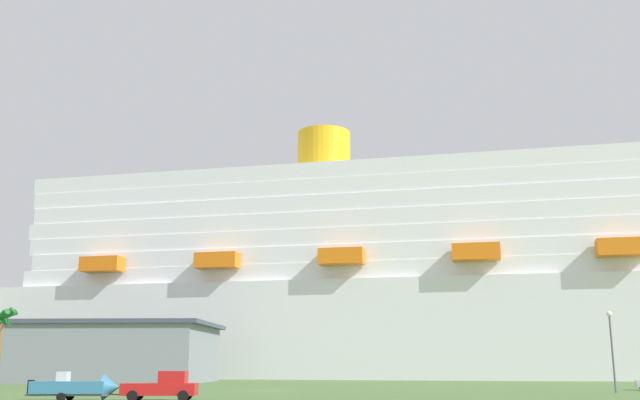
{
  "coord_description": "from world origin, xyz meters",
  "views": [
    {
      "loc": [
        17.27,
        -76.25,
        2.73
      ],
      "look_at": [
        1.11,
        30.06,
        27.15
      ],
      "focal_mm": 40.57,
      "sensor_mm": 36.0,
      "label": 1
    }
  ],
  "objects_px": {
    "pickup_truck": "(163,387)",
    "cruise_ship": "(474,289)",
    "small_boat_on_trailer": "(79,388)",
    "palm_tree": "(1,323)",
    "street_lamp": "(611,339)"
  },
  "relations": [
    {
      "from": "cruise_ship",
      "to": "small_boat_on_trailer",
      "type": "xyz_separation_m",
      "value": [
        -34.68,
        -86.88,
        -15.68
      ]
    },
    {
      "from": "cruise_ship",
      "to": "small_boat_on_trailer",
      "type": "bearing_deg",
      "value": -111.76
    },
    {
      "from": "palm_tree",
      "to": "street_lamp",
      "type": "relative_size",
      "value": 1.17
    },
    {
      "from": "small_boat_on_trailer",
      "to": "palm_tree",
      "type": "height_order",
      "value": "palm_tree"
    },
    {
      "from": "cruise_ship",
      "to": "palm_tree",
      "type": "relative_size",
      "value": 26.2
    },
    {
      "from": "pickup_truck",
      "to": "cruise_ship",
      "type": "bearing_deg",
      "value": 71.63
    },
    {
      "from": "small_boat_on_trailer",
      "to": "palm_tree",
      "type": "xyz_separation_m",
      "value": [
        -21.77,
        23.59,
        6.26
      ]
    },
    {
      "from": "small_boat_on_trailer",
      "to": "palm_tree",
      "type": "relative_size",
      "value": 0.84
    },
    {
      "from": "small_boat_on_trailer",
      "to": "street_lamp",
      "type": "height_order",
      "value": "street_lamp"
    },
    {
      "from": "street_lamp",
      "to": "pickup_truck",
      "type": "bearing_deg",
      "value": -150.69
    },
    {
      "from": "palm_tree",
      "to": "cruise_ship",
      "type": "bearing_deg",
      "value": 48.27
    },
    {
      "from": "pickup_truck",
      "to": "street_lamp",
      "type": "relative_size",
      "value": 0.75
    },
    {
      "from": "cruise_ship",
      "to": "palm_tree",
      "type": "xyz_separation_m",
      "value": [
        -56.45,
        -63.29,
        -9.42
      ]
    },
    {
      "from": "pickup_truck",
      "to": "palm_tree",
      "type": "xyz_separation_m",
      "value": [
        -27.96,
        22.51,
        6.18
      ]
    },
    {
      "from": "small_boat_on_trailer",
      "to": "palm_tree",
      "type": "distance_m",
      "value": 32.7
    }
  ]
}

